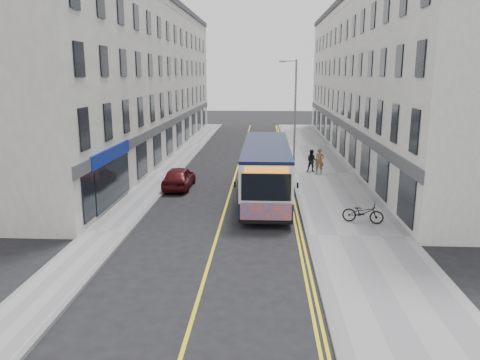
# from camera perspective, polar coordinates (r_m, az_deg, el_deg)

# --- Properties ---
(ground) EXTENTS (140.00, 140.00, 0.00)m
(ground) POSITION_cam_1_polar(r_m,az_deg,el_deg) (21.98, -2.48, -5.75)
(ground) COLOR black
(ground) RESTS_ON ground
(pavement_east) EXTENTS (4.50, 64.00, 0.12)m
(pavement_east) POSITION_cam_1_polar(r_m,az_deg,el_deg) (33.72, 10.15, 0.76)
(pavement_east) COLOR gray
(pavement_east) RESTS_ON ground
(pavement_west) EXTENTS (2.00, 64.00, 0.12)m
(pavement_west) POSITION_cam_1_polar(r_m,az_deg,el_deg) (34.20, -8.90, 0.98)
(pavement_west) COLOR gray
(pavement_west) RESTS_ON ground
(kerb_east) EXTENTS (0.18, 64.00, 0.13)m
(kerb_east) POSITION_cam_1_polar(r_m,az_deg,el_deg) (33.52, 6.33, 0.82)
(kerb_east) COLOR slate
(kerb_east) RESTS_ON ground
(kerb_west) EXTENTS (0.18, 64.00, 0.13)m
(kerb_west) POSITION_cam_1_polar(r_m,az_deg,el_deg) (34.01, -7.25, 0.97)
(kerb_west) COLOR slate
(kerb_west) RESTS_ON ground
(road_centre_line) EXTENTS (0.12, 64.00, 0.01)m
(road_centre_line) POSITION_cam_1_polar(r_m,az_deg,el_deg) (33.54, -0.51, 0.80)
(road_centre_line) COLOR yellow
(road_centre_line) RESTS_ON ground
(road_dbl_yellow_inner) EXTENTS (0.10, 64.00, 0.01)m
(road_dbl_yellow_inner) POSITION_cam_1_polar(r_m,az_deg,el_deg) (33.51, 5.56, 0.73)
(road_dbl_yellow_inner) COLOR yellow
(road_dbl_yellow_inner) RESTS_ON ground
(road_dbl_yellow_outer) EXTENTS (0.10, 64.00, 0.01)m
(road_dbl_yellow_outer) POSITION_cam_1_polar(r_m,az_deg,el_deg) (33.52, 5.90, 0.73)
(road_dbl_yellow_outer) COLOR yellow
(road_dbl_yellow_outer) RESTS_ON ground
(terrace_east) EXTENTS (6.00, 46.00, 13.00)m
(terrace_east) POSITION_cam_1_polar(r_m,az_deg,el_deg) (42.79, 16.17, 11.68)
(terrace_east) COLOR white
(terrace_east) RESTS_ON ground
(terrace_west) EXTENTS (6.00, 46.00, 13.00)m
(terrace_west) POSITION_cam_1_polar(r_m,az_deg,el_deg) (43.18, -12.02, 11.91)
(terrace_west) COLOR silver
(terrace_west) RESTS_ON ground
(streetlamp) EXTENTS (1.32, 0.18, 8.00)m
(streetlamp) POSITION_cam_1_polar(r_m,az_deg,el_deg) (34.90, 6.61, 8.46)
(streetlamp) COLOR gray
(streetlamp) RESTS_ON ground
(city_bus) EXTENTS (2.56, 10.98, 3.19)m
(city_bus) POSITION_cam_1_polar(r_m,az_deg,el_deg) (26.36, 3.19, 1.32)
(city_bus) COLOR black
(city_bus) RESTS_ON ground
(bicycle) EXTENTS (2.01, 1.14, 1.00)m
(bicycle) POSITION_cam_1_polar(r_m,az_deg,el_deg) (22.80, 14.76, -3.86)
(bicycle) COLOR black
(bicycle) RESTS_ON pavement_east
(pedestrian_near) EXTENTS (0.70, 0.49, 1.79)m
(pedestrian_near) POSITION_cam_1_polar(r_m,az_deg,el_deg) (33.29, 9.67, 2.31)
(pedestrian_near) COLOR brown
(pedestrian_near) RESTS_ON pavement_east
(pedestrian_far) EXTENTS (0.83, 0.67, 1.60)m
(pedestrian_far) POSITION_cam_1_polar(r_m,az_deg,el_deg) (33.83, 8.77, 2.34)
(pedestrian_far) COLOR black
(pedestrian_far) RESTS_ON pavement_east
(car_white) EXTENTS (1.71, 4.49, 1.46)m
(car_white) POSITION_cam_1_polar(r_m,az_deg,el_deg) (40.53, 2.69, 3.93)
(car_white) COLOR silver
(car_white) RESTS_ON ground
(car_maroon) EXTENTS (1.69, 4.07, 1.38)m
(car_maroon) POSITION_cam_1_polar(r_m,az_deg,el_deg) (29.37, -7.45, 0.33)
(car_maroon) COLOR #4A0C10
(car_maroon) RESTS_ON ground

